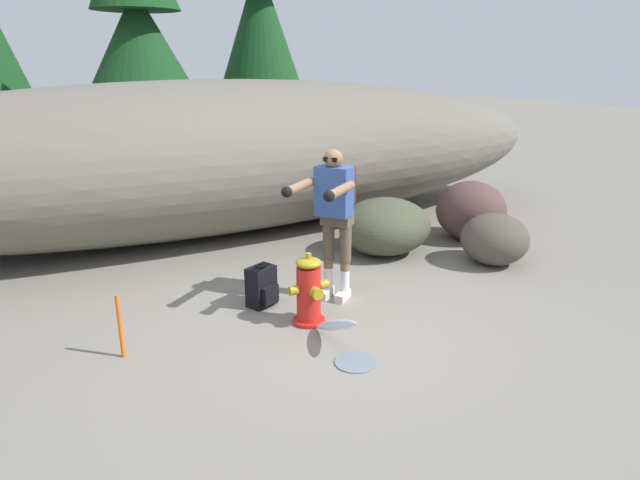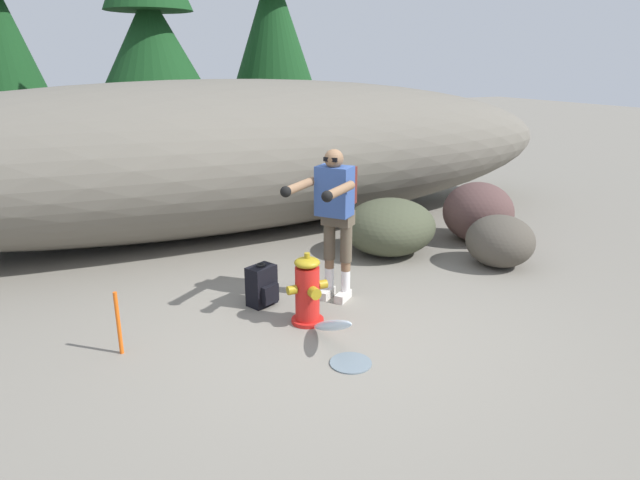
{
  "view_description": "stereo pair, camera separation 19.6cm",
  "coord_description": "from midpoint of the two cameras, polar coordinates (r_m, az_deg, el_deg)",
  "views": [
    {
      "loc": [
        -2.45,
        -4.35,
        2.54
      ],
      "look_at": [
        0.15,
        0.57,
        0.75
      ],
      "focal_mm": 31.51,
      "sensor_mm": 36.0,
      "label": 1
    },
    {
      "loc": [
        -2.28,
        -4.43,
        2.54
      ],
      "look_at": [
        0.15,
        0.57,
        0.75
      ],
      "focal_mm": 31.51,
      "sensor_mm": 36.0,
      "label": 2
    }
  ],
  "objects": [
    {
      "name": "boulder_mid",
      "position": [
        7.68,
        7.81,
        1.33
      ],
      "size": [
        1.35,
        1.26,
        0.76
      ],
      "primitive_type": "ellipsoid",
      "rotation": [
        0.0,
        0.0,
        1.64
      ],
      "color": "#414632",
      "rests_on": "ground_plane"
    },
    {
      "name": "pine_tree_left",
      "position": [
        11.91,
        -16.38,
        19.79
      ],
      "size": [
        2.57,
        2.57,
        5.42
      ],
      "color": "#47331E",
      "rests_on": "ground_plane"
    },
    {
      "name": "hydrant_water_jet",
      "position": [
        5.2,
        2.62,
        -9.27
      ],
      "size": [
        0.37,
        0.94,
        0.45
      ],
      "color": "silver",
      "rests_on": "ground_plane"
    },
    {
      "name": "spare_backpack",
      "position": [
        6.09,
        -4.99,
        -4.68
      ],
      "size": [
        0.36,
        0.35,
        0.47
      ],
      "rotation": [
        0.0,
        0.0,
        5.13
      ],
      "color": "black",
      "rests_on": "ground_plane"
    },
    {
      "name": "ground_plane",
      "position": [
        5.6,
        2.23,
        -9.36
      ],
      "size": [
        56.0,
        56.0,
        0.04
      ],
      "primitive_type": "cube",
      "color": "slate"
    },
    {
      "name": "pine_tree_center",
      "position": [
        14.34,
        -4.43,
        22.29
      ],
      "size": [
        2.45,
        2.45,
        7.16
      ],
      "color": "#47331E",
      "rests_on": "ground_plane"
    },
    {
      "name": "boulder_small",
      "position": [
        7.57,
        18.53,
        -0.1
      ],
      "size": [
        1.12,
        1.13,
        0.66
      ],
      "primitive_type": "ellipsoid",
      "rotation": [
        0.0,
        0.0,
        4.36
      ],
      "color": "#49433A",
      "rests_on": "ground_plane"
    },
    {
      "name": "utility_worker",
      "position": [
        5.93,
        2.47,
        3.47
      ],
      "size": [
        1.0,
        0.9,
        1.67
      ],
      "rotation": [
        0.0,
        0.0,
        -2.48
      ],
      "color": "beige",
      "rests_on": "ground_plane"
    },
    {
      "name": "fire_hydrant",
      "position": [
        5.61,
        -0.27,
        -5.24
      ],
      "size": [
        0.42,
        0.38,
        0.74
      ],
      "color": "red",
      "rests_on": "ground_plane"
    },
    {
      "name": "dirt_embankment",
      "position": [
        8.73,
        -9.9,
        8.32
      ],
      "size": [
        12.45,
        3.2,
        2.28
      ],
      "primitive_type": "ellipsoid",
      "color": "#666056",
      "rests_on": "ground_plane"
    },
    {
      "name": "survey_stake",
      "position": [
        5.34,
        -18.8,
        -8.01
      ],
      "size": [
        0.04,
        0.04,
        0.6
      ],
      "primitive_type": "cylinder",
      "color": "#E55914",
      "rests_on": "ground_plane"
    },
    {
      "name": "boulder_large",
      "position": [
        8.5,
        16.39,
        2.74
      ],
      "size": [
        1.1,
        1.13,
        0.87
      ],
      "primitive_type": "ellipsoid",
      "rotation": [
        0.0,
        0.0,
        4.61
      ],
      "color": "#503835",
      "rests_on": "ground_plane"
    }
  ]
}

